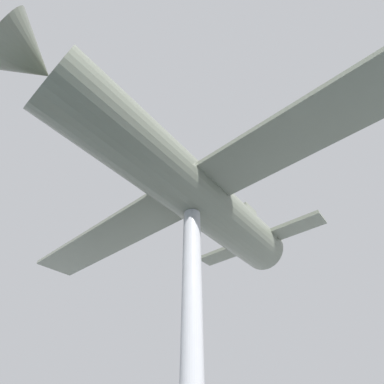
{
  "coord_description": "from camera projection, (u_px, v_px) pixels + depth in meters",
  "views": [
    {
      "loc": [
        -2.49,
        6.84,
        1.9
      ],
      "look_at": [
        0.0,
        0.0,
        8.47
      ],
      "focal_mm": 24.0,
      "sensor_mm": 36.0,
      "label": 1
    }
  ],
  "objects": [
    {
      "name": "support_pylon_central",
      "position": [
        192.0,
        329.0,
        6.62
      ],
      "size": [
        0.58,
        0.58,
        7.42
      ],
      "color": "#B7B7BC",
      "rests_on": "ground_plane"
    },
    {
      "name": "suspended_airplane",
      "position": [
        188.0,
        188.0,
        9.67
      ],
      "size": [
        19.97,
        13.2,
        3.4
      ],
      "rotation": [
        0.0,
        0.0,
        -0.34
      ],
      "color": "slate",
      "rests_on": "support_pylon_central"
    }
  ]
}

